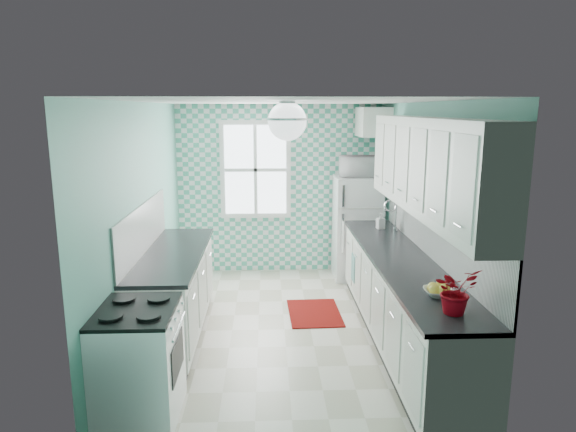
{
  "coord_description": "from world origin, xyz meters",
  "views": [
    {
      "loc": [
        -0.18,
        -5.37,
        2.43
      ],
      "look_at": [
        0.05,
        0.25,
        1.25
      ],
      "focal_mm": 32.0,
      "sensor_mm": 36.0,
      "label": 1
    }
  ],
  "objects_px": {
    "stove": "(139,362)",
    "potted_plant": "(456,291)",
    "fruit_bowl": "(439,292)",
    "fridge": "(357,228)",
    "sink": "(380,233)",
    "microwave": "(358,166)",
    "ceiling_light": "(287,121)"
  },
  "relations": [
    {
      "from": "ceiling_light",
      "to": "stove",
      "type": "height_order",
      "value": "ceiling_light"
    },
    {
      "from": "fridge",
      "to": "fruit_bowl",
      "type": "bearing_deg",
      "value": -91.45
    },
    {
      "from": "fridge",
      "to": "fruit_bowl",
      "type": "distance_m",
      "value": 3.3
    },
    {
      "from": "fridge",
      "to": "stove",
      "type": "relative_size",
      "value": 1.65
    },
    {
      "from": "fruit_bowl",
      "to": "potted_plant",
      "type": "height_order",
      "value": "potted_plant"
    },
    {
      "from": "ceiling_light",
      "to": "fridge",
      "type": "xyz_separation_m",
      "value": [
        1.11,
        2.6,
        -1.58
      ]
    },
    {
      "from": "ceiling_light",
      "to": "potted_plant",
      "type": "distance_m",
      "value": 2.0
    },
    {
      "from": "microwave",
      "to": "ceiling_light",
      "type": "bearing_deg",
      "value": 69.76
    },
    {
      "from": "stove",
      "to": "potted_plant",
      "type": "xyz_separation_m",
      "value": [
        2.4,
        -0.23,
        0.64
      ]
    },
    {
      "from": "sink",
      "to": "fridge",
      "type": "bearing_deg",
      "value": 98.73
    },
    {
      "from": "potted_plant",
      "to": "microwave",
      "type": "relative_size",
      "value": 0.67
    },
    {
      "from": "ceiling_light",
      "to": "microwave",
      "type": "bearing_deg",
      "value": 66.9
    },
    {
      "from": "fridge",
      "to": "stove",
      "type": "height_order",
      "value": "fridge"
    },
    {
      "from": "stove",
      "to": "sink",
      "type": "relative_size",
      "value": 1.67
    },
    {
      "from": "ceiling_light",
      "to": "stove",
      "type": "xyz_separation_m",
      "value": [
        -1.2,
        -0.82,
        -1.85
      ]
    },
    {
      "from": "fridge",
      "to": "potted_plant",
      "type": "xyz_separation_m",
      "value": [
        0.09,
        -3.65,
        0.37
      ]
    },
    {
      "from": "fruit_bowl",
      "to": "stove",
      "type": "bearing_deg",
      "value": -176.94
    },
    {
      "from": "fruit_bowl",
      "to": "fridge",
      "type": "bearing_deg",
      "value": 91.57
    },
    {
      "from": "fruit_bowl",
      "to": "microwave",
      "type": "bearing_deg",
      "value": 91.57
    },
    {
      "from": "stove",
      "to": "potted_plant",
      "type": "bearing_deg",
      "value": -1.91
    },
    {
      "from": "sink",
      "to": "potted_plant",
      "type": "bearing_deg",
      "value": -86.33
    },
    {
      "from": "stove",
      "to": "microwave",
      "type": "distance_m",
      "value": 4.29
    },
    {
      "from": "fridge",
      "to": "sink",
      "type": "bearing_deg",
      "value": -88.04
    },
    {
      "from": "fruit_bowl",
      "to": "microwave",
      "type": "height_order",
      "value": "microwave"
    },
    {
      "from": "sink",
      "to": "microwave",
      "type": "height_order",
      "value": "microwave"
    },
    {
      "from": "ceiling_light",
      "to": "potted_plant",
      "type": "bearing_deg",
      "value": -41.11
    },
    {
      "from": "fridge",
      "to": "stove",
      "type": "xyz_separation_m",
      "value": [
        -2.31,
        -3.42,
        -0.27
      ]
    },
    {
      "from": "microwave",
      "to": "fridge",
      "type": "bearing_deg",
      "value": 57.49
    },
    {
      "from": "stove",
      "to": "potted_plant",
      "type": "height_order",
      "value": "potted_plant"
    },
    {
      "from": "ceiling_light",
      "to": "microwave",
      "type": "height_order",
      "value": "ceiling_light"
    },
    {
      "from": "stove",
      "to": "sink",
      "type": "xyz_separation_m",
      "value": [
        2.4,
        2.34,
        0.46
      ]
    },
    {
      "from": "fridge",
      "to": "potted_plant",
      "type": "relative_size",
      "value": 4.23
    }
  ]
}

